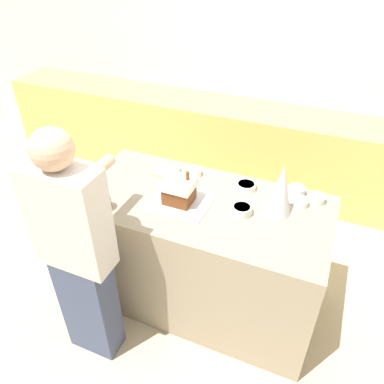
{
  "coord_description": "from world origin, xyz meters",
  "views": [
    {
      "loc": [
        0.7,
        -1.82,
        2.38
      ],
      "look_at": [
        -0.07,
        0.0,
        0.98
      ],
      "focal_mm": 35.0,
      "sensor_mm": 36.0,
      "label": 1
    }
  ],
  "objects_px": {
    "candy_bowl_near_tray_right": "(297,190)",
    "person": "(78,254)",
    "candy_bowl_far_right": "(301,202)",
    "candy_bowl_behind_tray": "(194,172)",
    "candy_bowl_far_left": "(317,198)",
    "cookbook": "(166,172)",
    "mug": "(104,204)",
    "baking_tray": "(179,201)",
    "candy_bowl_front_corner": "(242,210)",
    "gingerbread_house": "(179,190)",
    "decorative_tree": "(281,190)",
    "candy_bowl_center_rear": "(246,186)"
  },
  "relations": [
    {
      "from": "candy_bowl_near_tray_right",
      "to": "person",
      "type": "relative_size",
      "value": 0.07
    },
    {
      "from": "candy_bowl_far_right",
      "to": "person",
      "type": "bearing_deg",
      "value": -141.67
    },
    {
      "from": "candy_bowl_behind_tray",
      "to": "candy_bowl_far_left",
      "type": "bearing_deg",
      "value": 0.98
    },
    {
      "from": "cookbook",
      "to": "mug",
      "type": "relative_size",
      "value": 1.77
    },
    {
      "from": "baking_tray",
      "to": "mug",
      "type": "distance_m",
      "value": 0.48
    },
    {
      "from": "baking_tray",
      "to": "candy_bowl_near_tray_right",
      "type": "height_order",
      "value": "candy_bowl_near_tray_right"
    },
    {
      "from": "candy_bowl_far_right",
      "to": "candy_bowl_front_corner",
      "type": "xyz_separation_m",
      "value": [
        -0.32,
        -0.23,
        0.0
      ]
    },
    {
      "from": "gingerbread_house",
      "to": "candy_bowl_near_tray_right",
      "type": "xyz_separation_m",
      "value": [
        0.68,
        0.39,
        -0.06
      ]
    },
    {
      "from": "candy_bowl_far_right",
      "to": "candy_bowl_front_corner",
      "type": "height_order",
      "value": "candy_bowl_front_corner"
    },
    {
      "from": "decorative_tree",
      "to": "candy_bowl_far_right",
      "type": "height_order",
      "value": "decorative_tree"
    },
    {
      "from": "candy_bowl_center_rear",
      "to": "candy_bowl_near_tray_right",
      "type": "bearing_deg",
      "value": 12.69
    },
    {
      "from": "gingerbread_house",
      "to": "cookbook",
      "type": "bearing_deg",
      "value": 129.56
    },
    {
      "from": "candy_bowl_near_tray_right",
      "to": "mug",
      "type": "height_order",
      "value": "mug"
    },
    {
      "from": "decorative_tree",
      "to": "candy_bowl_near_tray_right",
      "type": "bearing_deg",
      "value": 73.38
    },
    {
      "from": "candy_bowl_behind_tray",
      "to": "candy_bowl_far_right",
      "type": "height_order",
      "value": "candy_bowl_behind_tray"
    },
    {
      "from": "candy_bowl_behind_tray",
      "to": "candy_bowl_near_tray_right",
      "type": "bearing_deg",
      "value": 4.2
    },
    {
      "from": "gingerbread_house",
      "to": "candy_bowl_behind_tray",
      "type": "height_order",
      "value": "gingerbread_house"
    },
    {
      "from": "candy_bowl_center_rear",
      "to": "mug",
      "type": "height_order",
      "value": "mug"
    },
    {
      "from": "candy_bowl_center_rear",
      "to": "candy_bowl_far_left",
      "type": "xyz_separation_m",
      "value": [
        0.46,
        0.04,
        0.0
      ]
    },
    {
      "from": "candy_bowl_behind_tray",
      "to": "person",
      "type": "relative_size",
      "value": 0.06
    },
    {
      "from": "person",
      "to": "mug",
      "type": "bearing_deg",
      "value": 96.65
    },
    {
      "from": "candy_bowl_far_right",
      "to": "candy_bowl_front_corner",
      "type": "relative_size",
      "value": 0.76
    },
    {
      "from": "candy_bowl_far_left",
      "to": "candy_bowl_near_tray_right",
      "type": "distance_m",
      "value": 0.14
    },
    {
      "from": "candy_bowl_far_left",
      "to": "cookbook",
      "type": "height_order",
      "value": "candy_bowl_far_left"
    },
    {
      "from": "candy_bowl_far_right",
      "to": "candy_bowl_behind_tray",
      "type": "bearing_deg",
      "value": 175.21
    },
    {
      "from": "candy_bowl_behind_tray",
      "to": "mug",
      "type": "bearing_deg",
      "value": -122.29
    },
    {
      "from": "candy_bowl_front_corner",
      "to": "candy_bowl_center_rear",
      "type": "bearing_deg",
      "value": 100.68
    },
    {
      "from": "candy_bowl_front_corner",
      "to": "candy_bowl_near_tray_right",
      "type": "bearing_deg",
      "value": 51.38
    },
    {
      "from": "candy_bowl_behind_tray",
      "to": "baking_tray",
      "type": "bearing_deg",
      "value": -83.8
    },
    {
      "from": "candy_bowl_far_left",
      "to": "mug",
      "type": "bearing_deg",
      "value": -153.89
    },
    {
      "from": "candy_bowl_center_rear",
      "to": "gingerbread_house",
      "type": "bearing_deg",
      "value": -138.31
    },
    {
      "from": "candy_bowl_far_right",
      "to": "decorative_tree",
      "type": "bearing_deg",
      "value": -132.97
    },
    {
      "from": "decorative_tree",
      "to": "candy_bowl_far_left",
      "type": "xyz_separation_m",
      "value": [
        0.21,
        0.21,
        -0.15
      ]
    },
    {
      "from": "baking_tray",
      "to": "candy_bowl_far_left",
      "type": "xyz_separation_m",
      "value": [
        0.82,
        0.35,
        0.02
      ]
    },
    {
      "from": "baking_tray",
      "to": "candy_bowl_front_corner",
      "type": "height_order",
      "value": "candy_bowl_front_corner"
    },
    {
      "from": "candy_bowl_front_corner",
      "to": "mug",
      "type": "xyz_separation_m",
      "value": [
        -0.82,
        -0.29,
        0.01
      ]
    },
    {
      "from": "cookbook",
      "to": "candy_bowl_far_right",
      "type": "bearing_deg",
      "value": -0.65
    },
    {
      "from": "gingerbread_house",
      "to": "mug",
      "type": "distance_m",
      "value": 0.48
    },
    {
      "from": "baking_tray",
      "to": "cookbook",
      "type": "xyz_separation_m",
      "value": [
        -0.23,
        0.28,
        0.01
      ]
    },
    {
      "from": "candy_bowl_behind_tray",
      "to": "candy_bowl_near_tray_right",
      "type": "height_order",
      "value": "candy_bowl_near_tray_right"
    },
    {
      "from": "candy_bowl_center_rear",
      "to": "candy_bowl_far_left",
      "type": "distance_m",
      "value": 0.47
    },
    {
      "from": "candy_bowl_near_tray_right",
      "to": "mug",
      "type": "bearing_deg",
      "value": -149.64
    },
    {
      "from": "baking_tray",
      "to": "candy_bowl_center_rear",
      "type": "relative_size",
      "value": 2.92
    },
    {
      "from": "baking_tray",
      "to": "candy_bowl_far_right",
      "type": "bearing_deg",
      "value": 20.51
    },
    {
      "from": "candy_bowl_far_right",
      "to": "mug",
      "type": "height_order",
      "value": "mug"
    },
    {
      "from": "candy_bowl_far_left",
      "to": "candy_bowl_front_corner",
      "type": "relative_size",
      "value": 0.87
    },
    {
      "from": "cookbook",
      "to": "person",
      "type": "bearing_deg",
      "value": -98.58
    },
    {
      "from": "candy_bowl_near_tray_right",
      "to": "person",
      "type": "height_order",
      "value": "person"
    },
    {
      "from": "candy_bowl_behind_tray",
      "to": "cookbook",
      "type": "xyz_separation_m",
      "value": [
        -0.2,
        -0.05,
        -0.02
      ]
    },
    {
      "from": "candy_bowl_far_right",
      "to": "candy_bowl_near_tray_right",
      "type": "distance_m",
      "value": 0.13
    }
  ]
}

